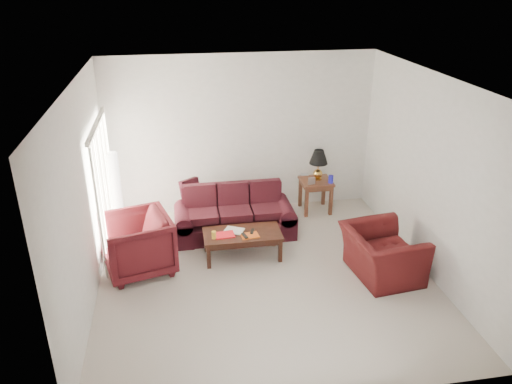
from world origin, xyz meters
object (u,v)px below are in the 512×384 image
(sofa, at_px, (234,213))
(floor_lamp, at_px, (116,191))
(coffee_table, at_px, (242,245))
(armchair_left, at_px, (137,244))
(armchair_right, at_px, (382,254))
(end_table, at_px, (315,195))

(sofa, bearing_deg, floor_lamp, 165.32)
(sofa, bearing_deg, coffee_table, -86.63)
(armchair_left, relative_size, armchair_right, 0.89)
(sofa, height_order, armchair_right, sofa)
(armchair_right, bearing_deg, sofa, 44.32)
(armchair_left, height_order, coffee_table, armchair_left)
(end_table, distance_m, floor_lamp, 3.74)
(coffee_table, bearing_deg, end_table, 50.29)
(armchair_left, bearing_deg, armchair_right, 63.30)
(coffee_table, bearing_deg, sofa, 100.72)
(armchair_left, bearing_deg, coffee_table, 79.69)
(sofa, distance_m, armchair_left, 1.86)
(sofa, relative_size, armchair_left, 2.04)
(end_table, height_order, armchair_left, armchair_left)
(end_table, xyz_separation_m, armchair_right, (0.37, -2.36, 0.05))
(end_table, bearing_deg, coffee_table, -138.16)
(end_table, bearing_deg, armchair_left, -153.98)
(sofa, distance_m, end_table, 1.82)
(sofa, xyz_separation_m, coffee_table, (0.03, -0.76, -0.21))
(end_table, height_order, armchair_right, armchair_right)
(floor_lamp, bearing_deg, end_table, 2.05)
(end_table, xyz_separation_m, coffee_table, (-1.64, -1.47, -0.10))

